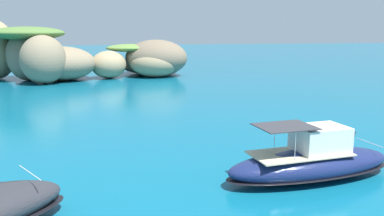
{
  "coord_description": "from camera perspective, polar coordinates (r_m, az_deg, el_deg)",
  "views": [
    {
      "loc": [
        -6.69,
        -4.46,
        7.27
      ],
      "look_at": [
        -1.64,
        18.68,
        2.59
      ],
      "focal_mm": 36.85,
      "sensor_mm": 36.0,
      "label": 1
    }
  ],
  "objects": [
    {
      "name": "motorboat_navy",
      "position": [
        20.5,
        16.92,
        -7.42
      ],
      "size": [
        9.26,
        3.6,
        2.83
      ],
      "color": "navy",
      "rests_on": "ground"
    },
    {
      "name": "islet_small",
      "position": [
        64.64,
        -6.34,
        6.78
      ],
      "size": [
        17.39,
        17.21,
        5.82
      ],
      "color": "#756651",
      "rests_on": "ground"
    },
    {
      "name": "islet_large",
      "position": [
        62.2,
        -21.6,
        7.02
      ],
      "size": [
        19.69,
        15.32,
        8.85
      ],
      "color": "#84755B",
      "rests_on": "ground"
    }
  ]
}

